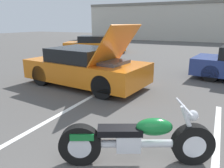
# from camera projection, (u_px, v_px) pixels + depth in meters

# --- Properties ---
(parking_stripe_foreground) EXTENTS (0.12, 5.53, 0.01)m
(parking_stripe_foreground) POSITION_uv_depth(u_px,v_px,m) (43.00, 124.00, 4.72)
(parking_stripe_foreground) COLOR white
(parking_stripe_foreground) RESTS_ON ground
(parking_stripe_middle) EXTENTS (0.12, 5.53, 0.01)m
(parking_stripe_middle) POSITION_uv_depth(u_px,v_px,m) (215.00, 168.00, 3.27)
(parking_stripe_middle) COLOR white
(parking_stripe_middle) RESTS_ON ground
(far_building) EXTENTS (32.00, 4.20, 4.40)m
(far_building) POSITION_uv_depth(u_px,v_px,m) (222.00, 20.00, 24.57)
(far_building) COLOR beige
(far_building) RESTS_ON ground
(motorcycle) EXTENTS (2.17, 1.22, 0.96)m
(motorcycle) POSITION_uv_depth(u_px,v_px,m) (136.00, 140.00, 3.30)
(motorcycle) COLOR black
(motorcycle) RESTS_ON ground
(show_car_hood_open) EXTENTS (4.37, 2.37, 2.06)m
(show_car_hood_open) POSITION_uv_depth(u_px,v_px,m) (86.00, 67.00, 7.46)
(show_car_hood_open) COLOR orange
(show_car_hood_open) RESTS_ON ground
(parked_car_left_row) EXTENTS (4.83, 3.40, 1.17)m
(parked_car_left_row) POSITION_uv_depth(u_px,v_px,m) (95.00, 44.00, 16.14)
(parked_car_left_row) COLOR orange
(parked_car_left_row) RESTS_ON ground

